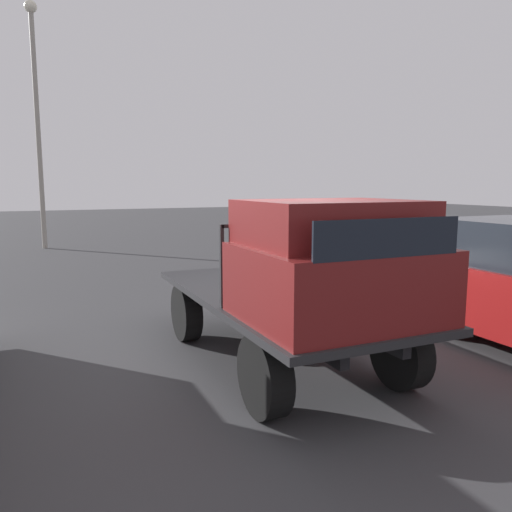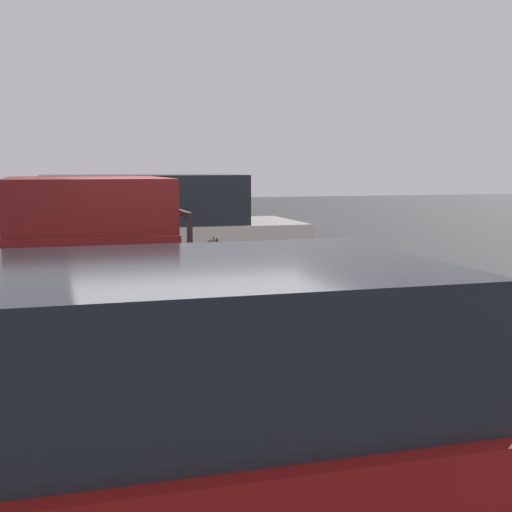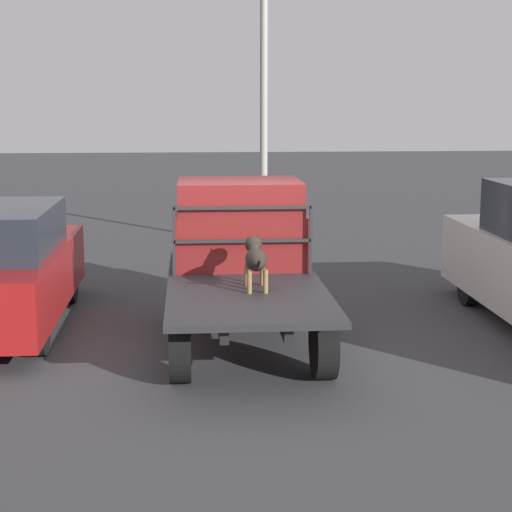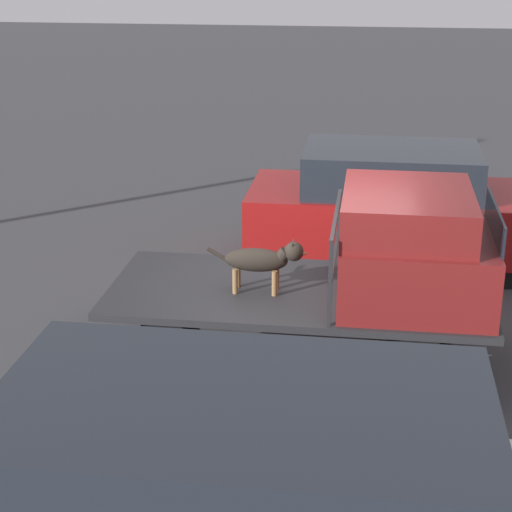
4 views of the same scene
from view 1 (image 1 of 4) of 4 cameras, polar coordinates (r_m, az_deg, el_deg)
name	(u,v)px [view 1 (image 1 of 4)]	position (r m, az deg, el deg)	size (l,w,h in m)	color
ground_plane	(279,360)	(6.39, 2.62, -11.82)	(80.00, 80.00, 0.00)	#38383A
flatbed_truck	(279,312)	(6.21, 2.66, -6.42)	(4.18, 1.94, 0.86)	black
truck_cab	(335,263)	(5.01, 8.99, -0.79)	(1.59, 1.82, 1.17)	maroon
truck_headboard	(295,249)	(5.71, 4.47, 0.81)	(0.04, 1.82, 0.91)	#232326
dog	(259,260)	(6.37, 0.32, -0.42)	(1.10, 0.26, 0.62)	brown
light_pole_far	(36,103)	(18.71, -23.81, 15.70)	(0.40, 0.40, 8.06)	gray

